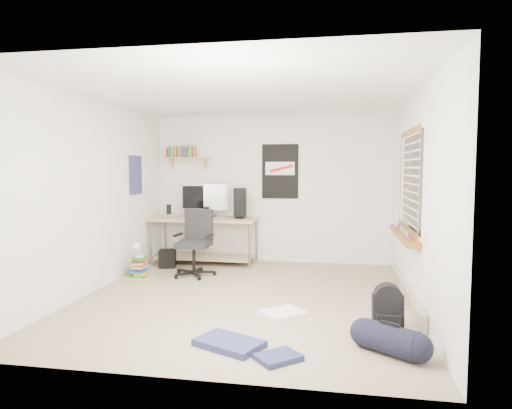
% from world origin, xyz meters
% --- Properties ---
extents(floor, '(4.00, 4.50, 0.01)m').
position_xyz_m(floor, '(0.00, 0.00, -0.01)').
color(floor, gray).
rests_on(floor, ground).
extents(ceiling, '(4.00, 4.50, 0.01)m').
position_xyz_m(ceiling, '(0.00, 0.00, 2.50)').
color(ceiling, white).
rests_on(ceiling, ground).
extents(back_wall, '(4.00, 0.01, 2.50)m').
position_xyz_m(back_wall, '(0.00, 2.25, 1.25)').
color(back_wall, silver).
rests_on(back_wall, ground).
extents(left_wall, '(0.01, 4.50, 2.50)m').
position_xyz_m(left_wall, '(-2.00, 0.00, 1.25)').
color(left_wall, silver).
rests_on(left_wall, ground).
extents(right_wall, '(0.01, 4.50, 2.50)m').
position_xyz_m(right_wall, '(2.00, 0.00, 1.25)').
color(right_wall, silver).
rests_on(right_wall, ground).
extents(desk, '(1.83, 0.90, 0.81)m').
position_xyz_m(desk, '(-1.09, 1.91, 0.36)').
color(desk, '#C4B188').
rests_on(desk, floor).
extents(monitor_left, '(0.41, 0.16, 0.44)m').
position_xyz_m(monitor_left, '(-1.30, 2.00, 1.03)').
color(monitor_left, '#9F9EA3').
rests_on(monitor_left, desk).
extents(monitor_right, '(0.41, 0.22, 0.44)m').
position_xyz_m(monitor_right, '(-0.92, 2.00, 1.03)').
color(monitor_right, '#96969A').
rests_on(monitor_right, desk).
extents(pc_tower, '(0.30, 0.47, 0.46)m').
position_xyz_m(pc_tower, '(-0.50, 2.00, 1.04)').
color(pc_tower, black).
rests_on(pc_tower, desk).
extents(keyboard, '(0.38, 0.19, 0.02)m').
position_xyz_m(keyboard, '(-1.03, 1.74, 0.82)').
color(keyboard, black).
rests_on(keyboard, desk).
extents(speaker_left, '(0.11, 0.11, 0.17)m').
position_xyz_m(speaker_left, '(-1.75, 1.98, 0.90)').
color(speaker_left, black).
rests_on(speaker_left, desk).
extents(speaker_right, '(0.09, 0.09, 0.16)m').
position_xyz_m(speaker_right, '(-0.97, 1.63, 0.90)').
color(speaker_right, black).
rests_on(speaker_right, desk).
extents(office_chair, '(0.70, 0.70, 1.00)m').
position_xyz_m(office_chair, '(-0.98, 0.98, 0.49)').
color(office_chair, black).
rests_on(office_chair, floor).
extents(wall_shelf, '(0.80, 0.22, 0.24)m').
position_xyz_m(wall_shelf, '(-1.45, 2.14, 1.78)').
color(wall_shelf, tan).
rests_on(wall_shelf, back_wall).
extents(poster_back_wall, '(0.62, 0.03, 0.92)m').
position_xyz_m(poster_back_wall, '(0.15, 2.23, 1.55)').
color(poster_back_wall, black).
rests_on(poster_back_wall, back_wall).
extents(poster_left_wall, '(0.02, 0.42, 0.60)m').
position_xyz_m(poster_left_wall, '(-1.99, 1.20, 1.50)').
color(poster_left_wall, navy).
rests_on(poster_left_wall, left_wall).
extents(window, '(0.10, 1.50, 1.26)m').
position_xyz_m(window, '(1.95, 0.30, 1.45)').
color(window, brown).
rests_on(window, right_wall).
extents(baseboard_heater, '(0.08, 2.50, 0.18)m').
position_xyz_m(baseboard_heater, '(1.96, 0.30, 0.09)').
color(baseboard_heater, '#B7B2A8').
rests_on(baseboard_heater, floor).
extents(backpack, '(0.29, 0.23, 0.39)m').
position_xyz_m(backpack, '(1.60, -1.01, 0.20)').
color(backpack, black).
rests_on(backpack, floor).
extents(duffel_bag, '(0.36, 0.36, 0.51)m').
position_xyz_m(duffel_bag, '(1.57, -1.49, 0.14)').
color(duffel_bag, black).
rests_on(duffel_bag, floor).
extents(tshirt, '(0.57, 0.56, 0.04)m').
position_xyz_m(tshirt, '(0.54, -0.58, 0.02)').
color(tshirt, white).
rests_on(tshirt, floor).
extents(jeans_a, '(0.69, 0.58, 0.06)m').
position_xyz_m(jeans_a, '(0.17, -1.57, 0.03)').
color(jeans_a, navy).
rests_on(jeans_a, floor).
extents(jeans_b, '(0.44, 0.43, 0.04)m').
position_xyz_m(jeans_b, '(0.64, -1.78, 0.03)').
color(jeans_b, navy).
rests_on(jeans_b, floor).
extents(book_stack, '(0.45, 0.38, 0.29)m').
position_xyz_m(book_stack, '(-1.75, 0.75, 0.15)').
color(book_stack, brown).
rests_on(book_stack, floor).
extents(desk_lamp, '(0.13, 0.22, 0.21)m').
position_xyz_m(desk_lamp, '(-1.73, 0.73, 0.38)').
color(desk_lamp, white).
rests_on(desk_lamp, book_stack).
extents(subwoofer, '(0.32, 0.32, 0.29)m').
position_xyz_m(subwoofer, '(-1.59, 1.48, 0.14)').
color(subwoofer, black).
rests_on(subwoofer, floor).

